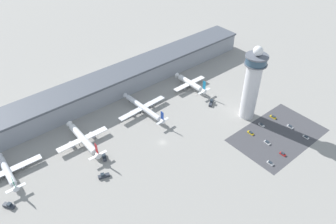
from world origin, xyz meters
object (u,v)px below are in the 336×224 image
Objects in this scene: car_yellow_taxi at (261,125)px; car_white_wagon at (273,117)px; control_tower at (252,84)px; car_maroon_suv at (251,133)px; airplane_gate_alpha at (7,172)px; car_black_suv at (290,127)px; car_blue_compact at (267,142)px; service_truck_water at (104,176)px; service_truck_baggage at (104,157)px; car_grey_coupe at (270,163)px; airplane_gate_delta at (190,83)px; car_green_van at (306,137)px; service_truck_catering at (211,103)px; service_truck_fuel at (9,206)px; airplane_gate_charlie at (143,108)px; airplane_gate_bravo at (83,139)px; car_red_hatchback at (283,154)px.

car_white_wagon is (13.56, 0.05, 0.05)m from car_yellow_taxi.
control_tower is 30.65m from car_yellow_taxi.
airplane_gate_alpha is at bearing 154.27° from car_maroon_suv.
car_black_suv reaches higher than car_blue_compact.
car_yellow_taxi is at bearing 134.31° from car_black_suv.
airplane_gate_alpha is 185.20m from car_black_suv.
service_truck_water reaches higher than car_black_suv.
service_truck_baggage is 15.33m from service_truck_water.
car_maroon_suv is at bearing 63.20° from car_grey_coupe.
airplane_gate_delta is 7.36× the size of car_blue_compact.
airplane_gate_delta reaches higher than car_green_van.
service_truck_baggage is 1.42× the size of car_blue_compact.
control_tower is 6.88× the size of service_truck_catering.
service_truck_water is at bearing 155.89° from car_blue_compact.
car_green_van is at bearing -28.80° from car_blue_compact.
airplane_gate_delta is 98.50m from service_truck_baggage.
service_truck_fuel reaches higher than car_green_van.
car_maroon_suv is at bearing -95.14° from service_truck_catering.
control_tower is at bearing -18.95° from airplane_gate_alpha.
car_grey_coupe is 28.78m from car_maroon_suv.
car_yellow_taxi is (109.96, -30.26, -0.50)m from service_truck_water.
service_truck_baggage is 0.90× the size of service_truck_water.
car_blue_compact is at bearing 42.38° from car_grey_coupe.
airplane_gate_delta is 4.82× the size of service_truck_fuel.
car_green_van is (172.75, -72.03, -0.49)m from service_truck_fuel.
car_yellow_taxi is (101.77, -43.21, -0.56)m from service_truck_baggage.
airplane_gate_charlie is 114.67m from car_green_van.
car_grey_coupe is (-16.69, -67.00, -0.50)m from service_truck_catering.
car_white_wagon is at bearing -43.52° from airplane_gate_charlie.
control_tower is 55.34m from car_grey_coupe.
car_yellow_taxi is at bearing 2.53° from car_maroon_suv.
airplane_gate_bravo is 5.86× the size of service_truck_fuel.
airplane_gate_bravo is 5.67× the size of service_truck_water.
car_blue_compact is at bearing 85.01° from car_red_hatchback.
airplane_gate_bravo is at bearing 166.97° from service_truck_catering.
car_red_hatchback is at bearing -115.94° from car_yellow_taxi.
control_tower is at bearing -15.75° from service_truck_baggage.
car_black_suv is at bearing -18.75° from service_truck_fuel.
car_white_wagon is (-0.18, 14.12, 0.01)m from car_black_suv.
car_grey_coupe is at bearing -162.78° from car_black_suv.
airplane_gate_charlie is at bearing 126.26° from car_green_van.
car_grey_coupe is 0.90× the size of car_white_wagon.
airplane_gate_delta reaches higher than service_truck_fuel.
service_truck_fuel is 159.47m from car_blue_compact.
car_grey_coupe is at bearing 178.66° from car_red_hatchback.
airplane_gate_alpha is 155.63m from car_maroon_suv.
car_red_hatchback is at bearing -1.34° from car_grey_coupe.
airplane_gate_charlie reaches higher than service_truck_water.
car_black_suv reaches higher than car_maroon_suv.
airplane_gate_delta is 110.12m from service_truck_water.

